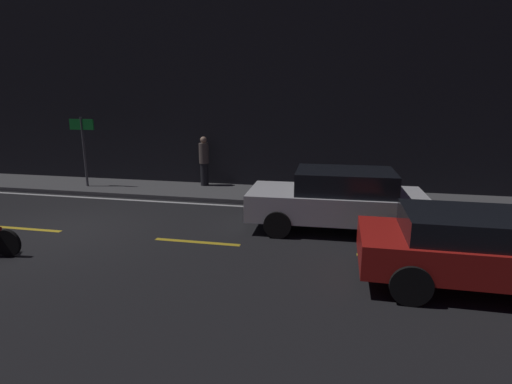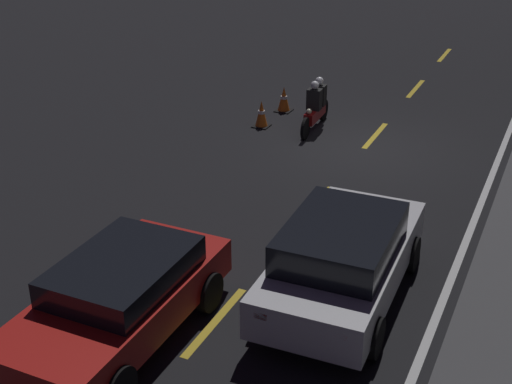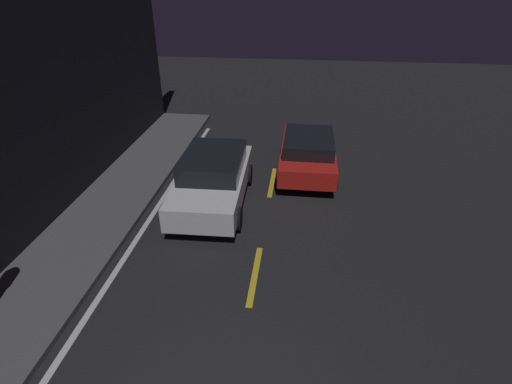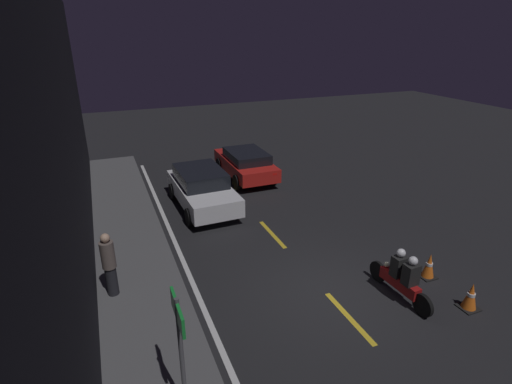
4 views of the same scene
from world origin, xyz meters
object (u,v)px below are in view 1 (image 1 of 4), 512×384
object	(u,v)px
sedan_white	(338,198)
taxi_red	(481,248)
pedestrian	(204,161)
shop_sign	(83,138)

from	to	relation	value
sedan_white	taxi_red	bearing A→B (deg)	130.16
pedestrian	shop_sign	size ratio (longest dim) A/B	0.72
pedestrian	taxi_red	bearing A→B (deg)	-41.60
taxi_red	shop_sign	size ratio (longest dim) A/B	1.69
taxi_red	pedestrian	size ratio (longest dim) A/B	2.36
sedan_white	taxi_red	world-z (taller)	sedan_white
taxi_red	shop_sign	world-z (taller)	shop_sign
sedan_white	pedestrian	world-z (taller)	pedestrian
taxi_red	pedestrian	xyz separation A→B (m)	(-7.04, 6.25, 0.29)
pedestrian	sedan_white	bearing A→B (deg)	-37.56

